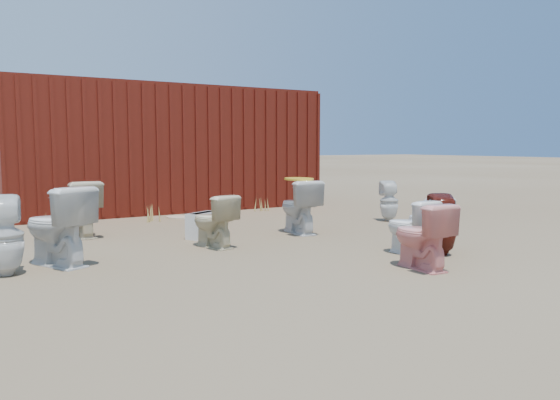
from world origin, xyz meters
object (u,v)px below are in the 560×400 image
toilet_front_pink (421,236)px  toilet_front_c (410,227)px  shipping_container (163,149)px  toilet_back_beige_right (213,221)px  toilet_front_e (427,222)px  toilet_back_e (389,201)px  toilet_back_a (4,236)px  toilet_back_beige_left (82,209)px  toilet_front_a (57,226)px  toilet_front_maroon (443,225)px  loose_tank (202,225)px  toilet_back_yellowlid (299,207)px

toilet_front_pink → toilet_front_c: 0.74m
shipping_container → toilet_back_beige_right: bearing=-101.6°
toilet_front_e → toilet_back_e: bearing=-111.1°
toilet_front_c → toilet_back_e: (1.72, 2.24, 0.01)m
toilet_back_a → toilet_back_beige_left: 2.28m
toilet_front_pink → toilet_back_beige_left: (-2.57, 3.87, 0.05)m
toilet_back_e → toilet_back_a: bearing=37.7°
toilet_front_c → toilet_back_beige_left: 4.44m
toilet_front_a → toilet_back_e: size_ratio=1.25×
toilet_front_maroon → toilet_back_beige_left: 4.80m
toilet_front_e → loose_tank: (-2.08, 2.13, -0.15)m
toilet_back_yellowlid → toilet_back_e: bearing=-166.4°
loose_tank → toilet_front_e: bearing=-74.5°
toilet_front_a → toilet_front_pink: size_ratio=1.23×
toilet_front_a → toilet_front_e: bearing=137.5°
toilet_back_a → toilet_front_maroon: bearing=163.6°
shipping_container → toilet_back_yellowlid: bearing=-82.2°
toilet_front_maroon → toilet_back_beige_right: (-2.06, 1.82, -0.02)m
toilet_back_a → toilet_back_beige_right: 2.37m
toilet_front_maroon → toilet_back_beige_right: bearing=-9.2°
toilet_front_a → toilet_front_c: (3.61, -1.50, -0.10)m
toilet_back_beige_left → toilet_back_beige_right: (1.24, -1.67, -0.06)m
shipping_container → toilet_front_maroon: shipping_container is taller
toilet_front_a → toilet_back_a: size_ratio=1.08×
toilet_back_e → loose_tank: size_ratio=1.35×
toilet_back_yellowlid → loose_tank: size_ratio=1.55×
toilet_front_a → toilet_back_e: bearing=163.2°
toilet_front_pink → toilet_front_maroon: size_ratio=0.97×
toilet_front_c → toilet_front_maroon: bearing=140.4°
toilet_front_e → toilet_front_a: bearing=-7.5°
toilet_front_c → toilet_back_yellowlid: bearing=-84.5°
toilet_back_beige_left → toilet_back_yellowlid: size_ratio=1.01×
toilet_front_pink → toilet_back_e: bearing=-124.0°
toilet_back_beige_left → toilet_back_a: bearing=59.4°
toilet_front_maroon → toilet_front_e: 0.45m
toilet_front_a → loose_tank: 2.18m
toilet_front_a → toilet_back_beige_left: size_ratio=1.08×
toilet_front_e → toilet_back_beige_left: toilet_back_beige_left is taller
toilet_front_e → toilet_front_c: bearing=32.1°
toilet_front_a → toilet_front_maroon: toilet_front_a is taller
toilet_front_a → toilet_front_pink: (3.18, -2.10, -0.08)m
toilet_front_c → toilet_front_pink: bearing=52.3°
shipping_container → toilet_front_maroon: 6.52m
toilet_back_beige_right → loose_tank: (0.16, 0.72, -0.16)m
toilet_back_yellowlid → toilet_front_maroon: bearing=109.9°
toilet_front_e → toilet_back_e: toilet_back_e is taller
shipping_container → toilet_front_e: size_ratio=9.22×
toilet_front_pink → toilet_front_e: toilet_front_pink is taller
toilet_front_e → toilet_front_pink: bearing=51.6°
toilet_front_pink → toilet_back_yellowlid: 2.58m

